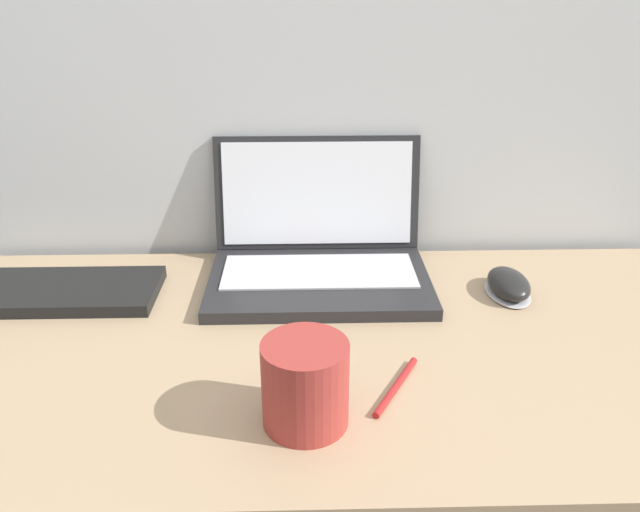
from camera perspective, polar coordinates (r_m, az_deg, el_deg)
laptop at (r=1.07m, az=-0.14°, el=0.50°), size 0.37×0.28×0.22m
drink_cup at (r=0.73m, az=-1.36°, el=-11.49°), size 0.10×0.10×0.11m
computer_mouse at (r=1.07m, az=16.85°, el=-2.55°), size 0.07×0.11×0.04m
external_keyboard at (r=1.12m, az=-24.96°, el=-2.98°), size 0.41×0.14×0.02m
pen at (r=0.81m, az=6.98°, el=-11.73°), size 0.07×0.12×0.01m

